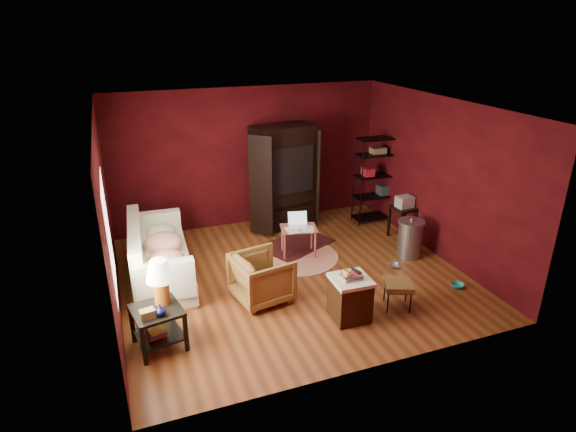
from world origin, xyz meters
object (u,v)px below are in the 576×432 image
(armchair, at_px, (262,276))
(hamper, at_px, (350,297))
(tv_armoire, at_px, (284,175))
(wire_shelving, at_px, (377,176))
(sofa, at_px, (160,257))
(side_table, at_px, (159,296))
(laptop_desk, at_px, (299,230))

(armchair, relative_size, hamper, 1.10)
(tv_armoire, relative_size, wire_shelving, 1.16)
(armchair, height_order, wire_shelving, wire_shelving)
(sofa, relative_size, side_table, 1.80)
(hamper, relative_size, tv_armoire, 0.36)
(armchair, xyz_separation_m, wire_shelving, (3.19, 2.16, 0.58))
(armchair, height_order, tv_armoire, tv_armoire)
(laptop_desk, bearing_deg, wire_shelving, 37.34)
(side_table, xyz_separation_m, laptop_desk, (2.63, 1.77, -0.23))
(armchair, relative_size, tv_armoire, 0.39)
(armchair, height_order, side_table, side_table)
(armchair, distance_m, laptop_desk, 1.62)
(armchair, bearing_deg, sofa, 39.80)
(sofa, distance_m, laptop_desk, 2.44)
(armchair, xyz_separation_m, laptop_desk, (1.07, 1.21, 0.08))
(tv_armoire, bearing_deg, armchair, -126.75)
(side_table, distance_m, hamper, 2.63)
(hamper, bearing_deg, laptop_desk, 88.50)
(sofa, xyz_separation_m, laptop_desk, (2.44, 0.06, 0.07))
(hamper, bearing_deg, side_table, 172.26)
(armchair, height_order, laptop_desk, armchair)
(hamper, height_order, laptop_desk, laptop_desk)
(hamper, xyz_separation_m, laptop_desk, (0.06, 2.12, 0.15))
(sofa, height_order, side_table, side_table)
(laptop_desk, xyz_separation_m, tv_armoire, (0.22, 1.37, 0.60))
(side_table, bearing_deg, sofa, 83.60)
(sofa, xyz_separation_m, wire_shelving, (4.55, 1.02, 0.57))
(wire_shelving, bearing_deg, tv_armoire, 169.30)
(wire_shelving, bearing_deg, armchair, -144.15)
(laptop_desk, distance_m, wire_shelving, 2.37)
(armchair, bearing_deg, laptop_desk, -51.95)
(hamper, bearing_deg, sofa, 139.18)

